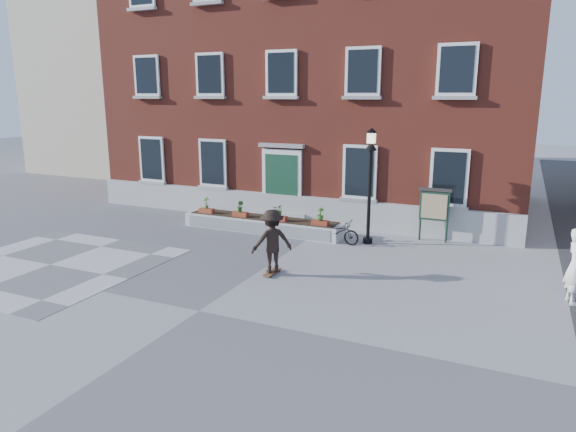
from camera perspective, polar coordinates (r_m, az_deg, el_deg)
The scene contains 10 objects.
ground at distance 12.50m, azimuth -9.86°, elevation -10.36°, with size 100.00×100.00×0.00m, color gray.
checker_patch at distance 17.06m, azimuth -24.91°, elevation -4.93°, with size 6.00×6.00×0.01m, color slate.
distant_building at distance 38.35m, azimuth -16.06°, elevation 15.04°, with size 10.00×12.00×13.00m, color #C1B99B.
bicycle at distance 17.70m, azimuth 5.53°, elevation -1.72°, with size 0.55×1.58×0.83m, color black.
bystander at distance 14.27m, azimuth 29.33°, elevation -4.87°, with size 0.69×0.45×1.88m, color white.
brick_building at distance 24.94m, azimuth 4.41°, elevation 16.28°, with size 18.40×10.85×12.60m.
planter_assembly at distance 19.23m, azimuth -2.84°, elevation -0.79°, with size 6.20×1.12×1.15m.
lamp_post at distance 17.39m, azimuth 9.12°, elevation 5.07°, with size 0.40×0.40×3.93m.
notice_board at distance 18.36m, azimuth 15.96°, elevation 1.10°, with size 1.10×0.16×1.87m.
skateboarder at distance 14.43m, azimuth -1.79°, elevation -2.81°, with size 1.32×1.28×1.88m.
Camera 1 is at (6.58, -9.40, 4.96)m, focal length 32.00 mm.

